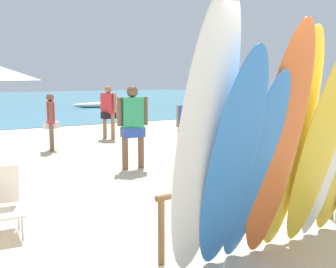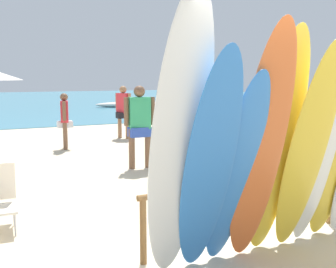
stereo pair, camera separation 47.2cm
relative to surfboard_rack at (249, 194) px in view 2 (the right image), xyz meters
The scene contains 16 objects.
ground 14.01m from the surfboard_rack, 90.00° to the left, with size 60.00×60.00×0.00m, color beige.
ocean_water 32.11m from the surfboard_rack, 90.00° to the left, with size 60.00×40.00×0.02m, color teal.
surfboard_rack is the anchor object (origin of this frame).
surfboard_white_0 1.52m from the surfboard_rack, 155.66° to the right, with size 0.56×0.06×2.74m, color white.
surfboard_blue_1 1.21m from the surfboard_rack, 147.36° to the right, with size 0.50×0.06×2.29m, color #337AD1.
surfboard_blue_2 0.87m from the surfboard_rack, 137.47° to the right, with size 0.51×0.07×2.07m, color #337AD1.
surfboard_orange_3 0.92m from the surfboard_rack, 118.75° to the right, with size 0.54×0.06×2.52m, color orange.
surfboard_yellow_4 0.79m from the surfboard_rack, 91.47° to the right, with size 0.55×0.07×2.47m, color yellow.
surfboard_yellow_5 0.86m from the surfboard_rack, 63.48° to the right, with size 0.50×0.07×2.36m, color yellow.
surfboard_white_6 1.03m from the surfboard_rack, 41.65° to the right, with size 0.51×0.07×2.48m, color white.
beachgoer_photographing 2.66m from the surfboard_rack, 73.42° to the left, with size 0.53×0.36×1.55m.
beachgoer_midbeach 4.15m from the surfboard_rack, 85.62° to the left, with size 0.65×0.29×1.74m.
beachgoer_near_rack 8.38m from the surfboard_rack, 80.07° to the left, with size 0.43×0.56×1.65m.
beachgoer_strolling 4.45m from the surfboard_rack, 67.80° to the left, with size 0.39×0.48×1.48m.
beachgoer_by_water 7.18m from the surfboard_rack, 94.86° to the left, with size 0.39×0.55×1.49m.
distant_boat 21.63m from the surfboard_rack, 72.21° to the left, with size 4.98×2.29×0.39m.
Camera 2 is at (-2.82, -3.61, 1.90)m, focal length 42.81 mm.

